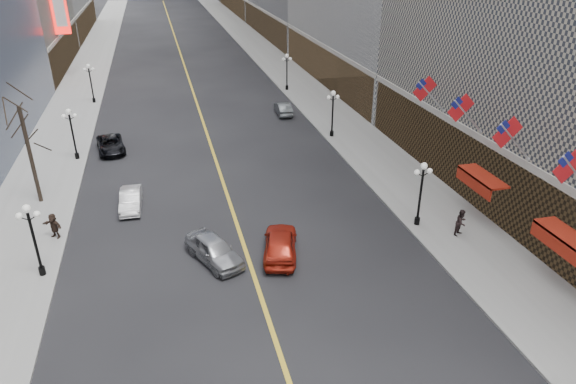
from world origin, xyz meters
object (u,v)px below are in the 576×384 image
car_sb_mid (280,243)px  streetlamp_west_2 (72,129)px  car_nb_mid (131,200)px  streetlamp_west_3 (90,79)px  streetlamp_east_2 (333,109)px  car_nb_near (214,250)px  car_nb_far (111,145)px  streetlamp_east_3 (287,68)px  streetlamp_east_1 (421,188)px  car_sb_far (283,109)px  streetlamp_west_1 (33,233)px

car_sb_mid → streetlamp_west_2: bearing=-39.4°
streetlamp_west_2 → car_nb_mid: streetlamp_west_2 is taller
streetlamp_west_3 → streetlamp_east_2: bearing=-37.3°
car_nb_near → car_nb_far: 21.41m
streetlamp_west_2 → car_nb_near: size_ratio=0.97×
streetlamp_east_3 → car_nb_near: 39.38m
streetlamp_east_1 → streetlamp_east_2: (0.00, 18.00, 0.00)m
streetlamp_east_1 → streetlamp_west_3: (-23.60, 36.00, 0.00)m
streetlamp_west_2 → car_nb_near: bearing=-62.5°
car_nb_mid → car_sb_far: 24.67m
streetlamp_west_3 → car_nb_mid: bearing=-80.5°
streetlamp_east_2 → streetlamp_west_3: same height
streetlamp_west_3 → car_nb_near: bearing=-75.1°
streetlamp_west_1 → car_sb_mid: size_ratio=0.92×
car_nb_far → streetlamp_west_2: bearing=-161.6°
streetlamp_east_1 → car_sb_mid: size_ratio=0.92×
car_nb_far → car_sb_far: size_ratio=1.18×
car_nb_near → car_sb_mid: (4.00, -0.36, 0.05)m
streetlamp_east_2 → streetlamp_west_2: 23.60m
streetlamp_west_2 → car_nb_near: (9.80, -18.82, -2.11)m
streetlamp_west_1 → car_sb_mid: streetlamp_west_1 is taller
streetlamp_east_3 → streetlamp_west_3: bearing=180.0°
streetlamp_east_1 → streetlamp_west_3: bearing=123.2°
car_sb_mid → car_sb_far: bearing=-89.3°
car_sb_mid → streetlamp_east_3: bearing=-89.9°
streetlamp_west_2 → car_nb_mid: size_ratio=1.12×
streetlamp_east_1 → car_sb_mid: 10.08m
streetlamp_east_2 → streetlamp_west_3: (-23.60, 18.00, 0.00)m
streetlamp_west_2 → car_sb_mid: 23.72m
car_nb_mid → car_nb_far: bearing=101.5°
streetlamp_east_2 → streetlamp_east_1: bearing=-90.0°
streetlamp_west_1 → car_sb_mid: (13.80, -1.19, -2.06)m
streetlamp_east_1 → car_sb_far: (-2.87, 26.32, -2.22)m
car_nb_mid → streetlamp_west_1: bearing=-120.6°
car_nb_far → car_sb_far: 19.22m
streetlamp_east_2 → streetlamp_east_3: size_ratio=1.00×
streetlamp_east_1 → car_nb_mid: 20.37m
streetlamp_east_2 → car_sb_mid: streetlamp_east_2 is taller
car_sb_far → streetlamp_east_1: bearing=99.2°
streetlamp_east_3 → streetlamp_west_2: same height
streetlamp_east_3 → car_nb_far: bearing=-141.4°
car_sb_mid → streetlamp_east_1: bearing=-158.2°
streetlamp_west_1 → car_sb_far: size_ratio=1.10×
streetlamp_west_3 → car_sb_far: (20.73, -9.68, -2.22)m
car_nb_far → car_sb_far: same height
streetlamp_west_3 → streetlamp_east_1: bearing=-56.8°
streetlamp_east_3 → streetlamp_west_1: (-23.60, -36.00, 0.00)m
streetlamp_east_2 → car_sb_far: bearing=109.0°
streetlamp_west_3 → car_nb_near: size_ratio=0.97×
streetlamp_east_3 → streetlamp_west_3: 23.60m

